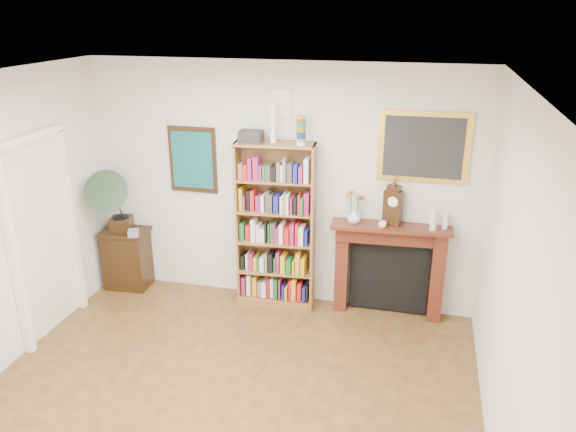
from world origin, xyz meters
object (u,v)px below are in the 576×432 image
(gramophone, at_px, (112,197))
(bottle_left, at_px, (434,219))
(bookshelf, at_px, (276,217))
(side_cabinet, at_px, (127,258))
(fireplace, at_px, (389,261))
(teacup, at_px, (382,225))
(bottle_right, at_px, (445,220))
(flower_vase, at_px, (354,216))
(cd_stack, at_px, (134,233))
(mantel_clock, at_px, (393,206))

(gramophone, xyz_separation_m, bottle_left, (3.68, 0.17, -0.00))
(bookshelf, bearing_deg, side_cabinet, 176.29)
(gramophone, bearing_deg, bottle_left, -14.71)
(gramophone, bearing_deg, fireplace, -13.01)
(teacup, xyz_separation_m, bottle_right, (0.65, 0.13, 0.07))
(bottle_right, bearing_deg, gramophone, -176.58)
(flower_vase, height_order, bottle_right, bottle_right)
(fireplace, distance_m, teacup, 0.52)
(cd_stack, distance_m, flower_vase, 2.63)
(bookshelf, distance_m, side_cabinet, 2.04)
(side_cabinet, xyz_separation_m, flower_vase, (2.80, 0.05, 0.80))
(fireplace, relative_size, flower_vase, 8.55)
(flower_vase, height_order, bottle_left, bottle_left)
(fireplace, bearing_deg, cd_stack, -178.49)
(flower_vase, bearing_deg, fireplace, 10.69)
(side_cabinet, height_order, cd_stack, cd_stack)
(teacup, height_order, bottle_right, bottle_right)
(side_cabinet, bearing_deg, flower_vase, -3.22)
(side_cabinet, height_order, gramophone, gramophone)
(flower_vase, relative_size, teacup, 1.78)
(gramophone, bearing_deg, side_cabinet, 52.62)
(mantel_clock, distance_m, flower_vase, 0.43)
(bookshelf, xyz_separation_m, fireplace, (1.30, 0.08, -0.44))
(cd_stack, distance_m, bottle_left, 3.47)
(bookshelf, height_order, fireplace, bookshelf)
(flower_vase, bearing_deg, teacup, -11.32)
(gramophone, bearing_deg, flower_vase, -13.95)
(fireplace, distance_m, flower_vase, 0.68)
(cd_stack, xyz_separation_m, teacup, (2.91, 0.12, 0.34))
(side_cabinet, xyz_separation_m, teacup, (3.12, -0.02, 0.75))
(gramophone, bearing_deg, bottle_right, -13.85)
(teacup, distance_m, bottle_left, 0.54)
(bookshelf, distance_m, bottle_right, 1.86)
(gramophone, xyz_separation_m, mantel_clock, (3.25, 0.22, 0.09))
(bottle_right, bearing_deg, bottle_left, -152.93)
(bottle_left, bearing_deg, mantel_clock, 173.16)
(cd_stack, height_order, mantel_clock, mantel_clock)
(bookshelf, distance_m, cd_stack, 1.74)
(fireplace, bearing_deg, bookshelf, -179.85)
(bookshelf, relative_size, mantel_clock, 5.03)
(side_cabinet, bearing_deg, bottle_right, -2.52)
(teacup, distance_m, bottle_right, 0.66)
(fireplace, relative_size, bottle_right, 6.59)
(bookshelf, height_order, teacup, bookshelf)
(teacup, bearing_deg, fireplace, 57.11)
(bottle_left, xyz_separation_m, bottle_right, (0.12, 0.06, -0.02))
(fireplace, height_order, bottle_right, bottle_right)
(flower_vase, bearing_deg, bottle_right, 3.71)
(cd_stack, relative_size, teacup, 1.39)
(teacup, relative_size, bottle_right, 0.43)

